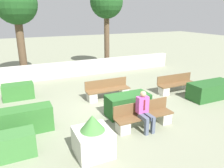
{
  "coord_description": "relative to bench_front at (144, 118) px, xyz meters",
  "views": [
    {
      "loc": [
        -3.47,
        -7.14,
        3.63
      ],
      "look_at": [
        0.08,
        0.5,
        0.9
      ],
      "focal_mm": 35.0,
      "sensor_mm": 36.0,
      "label": 1
    }
  ],
  "objects": [
    {
      "name": "bench_left_side",
      "position": [
        3.27,
        2.22,
        -0.0
      ],
      "size": [
        1.99,
        0.48,
        0.83
      ],
      "rotation": [
        0.0,
        0.0,
        0.08
      ],
      "color": "brown",
      "rests_on": "ground_plane"
    },
    {
      "name": "hedge_block_near_right",
      "position": [
        -3.67,
        4.47,
        0.02
      ],
      "size": [
        1.31,
        0.63,
        0.7
      ],
      "color": "#33702D",
      "rests_on": "ground_plane"
    },
    {
      "name": "hedge_block_mid_left",
      "position": [
        4.14,
        0.96,
        0.04
      ],
      "size": [
        2.1,
        0.89,
        0.74
      ],
      "color": "#235623",
      "rests_on": "ground_plane"
    },
    {
      "name": "hedge_block_near_left",
      "position": [
        -0.03,
        1.05,
        0.07
      ],
      "size": [
        1.62,
        0.77,
        0.78
      ],
      "color": "#235623",
      "rests_on": "ground_plane"
    },
    {
      "name": "person_seated_man",
      "position": [
        -0.09,
        -0.14,
        0.38
      ],
      "size": [
        0.38,
        0.64,
        1.3
      ],
      "color": "#515B70",
      "rests_on": "ground_plane"
    },
    {
      "name": "perimeter_wall",
      "position": [
        -0.25,
        7.03,
        0.13
      ],
      "size": [
        13.0,
        0.3,
        0.91
      ],
      "color": "beige",
      "rests_on": "ground_plane"
    },
    {
      "name": "tree_center_left",
      "position": [
        2.25,
        8.21,
        3.91
      ],
      "size": [
        2.12,
        2.12,
        5.41
      ],
      "color": "brown",
      "rests_on": "ground_plane"
    },
    {
      "name": "bench_right_side",
      "position": [
        -0.03,
        2.87,
        -0.0
      ],
      "size": [
        2.01,
        0.48,
        0.83
      ],
      "rotation": [
        0.0,
        0.0,
        0.15
      ],
      "color": "brown",
      "rests_on": "ground_plane"
    },
    {
      "name": "tree_leftmost",
      "position": [
        -3.15,
        8.11,
        3.72
      ],
      "size": [
        2.3,
        2.3,
        5.32
      ],
      "color": "brown",
      "rests_on": "ground_plane"
    },
    {
      "name": "planter_corner_left",
      "position": [
        -2.05,
        -0.7,
        0.16
      ],
      "size": [
        0.95,
        0.95,
        1.15
      ],
      "color": "beige",
      "rests_on": "ground_plane"
    },
    {
      "name": "bench_front",
      "position": [
        0.0,
        0.0,
        0.0
      ],
      "size": [
        2.08,
        0.48,
        0.83
      ],
      "color": "brown",
      "rests_on": "ground_plane"
    },
    {
      "name": "ground_plane",
      "position": [
        -0.25,
        1.64,
        -0.33
      ],
      "size": [
        60.0,
        60.0,
        0.0
      ],
      "primitive_type": "plane",
      "color": "gray"
    },
    {
      "name": "hedge_block_mid_right",
      "position": [
        -3.74,
        1.29,
        0.09
      ],
      "size": [
        1.97,
        0.61,
        0.83
      ],
      "color": "#33702D",
      "rests_on": "ground_plane"
    }
  ]
}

